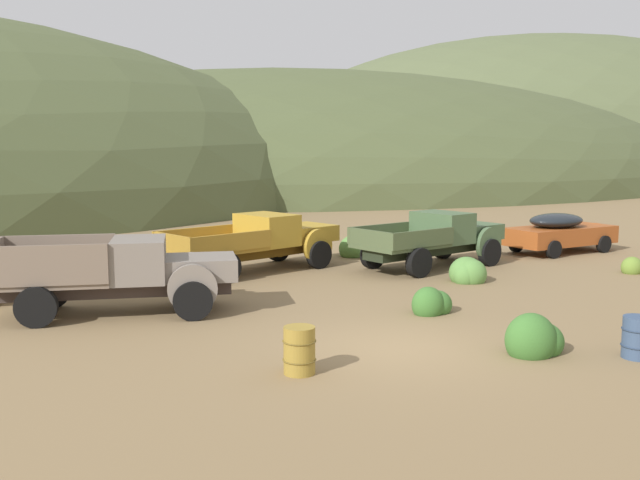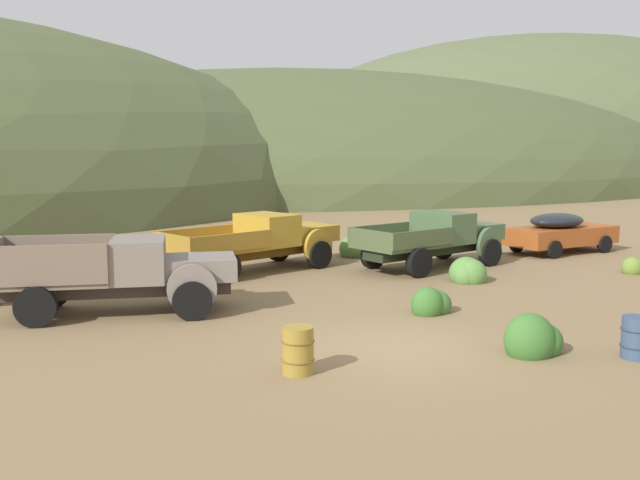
{
  "view_description": "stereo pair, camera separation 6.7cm",
  "coord_description": "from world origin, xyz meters",
  "px_view_note": "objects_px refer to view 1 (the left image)",
  "views": [
    {
      "loc": [
        -7.43,
        -12.27,
        4.18
      ],
      "look_at": [
        1.76,
        7.62,
        1.25
      ],
      "focal_mm": 39.69,
      "sensor_mm": 36.0,
      "label": 1
    },
    {
      "loc": [
        -7.37,
        -12.3,
        4.18
      ],
      "look_at": [
        1.76,
        7.62,
        1.25
      ],
      "focal_mm": 39.69,
      "sensor_mm": 36.0,
      "label": 2
    }
  ],
  "objects_px": {
    "truck_mustard": "(265,240)",
    "oil_drum_by_truck": "(299,350)",
    "truck_weathered_green": "(441,238)",
    "oil_drum_spare": "(638,337)",
    "car_oxide_orange": "(563,232)",
    "truck_primer_gray": "(133,274)"
  },
  "relations": [
    {
      "from": "truck_mustard",
      "to": "truck_weathered_green",
      "type": "relative_size",
      "value": 1.09
    },
    {
      "from": "oil_drum_by_truck",
      "to": "oil_drum_spare",
      "type": "bearing_deg",
      "value": -16.55
    },
    {
      "from": "truck_weathered_green",
      "to": "truck_mustard",
      "type": "bearing_deg",
      "value": 148.31
    },
    {
      "from": "truck_mustard",
      "to": "oil_drum_spare",
      "type": "bearing_deg",
      "value": -94.07
    },
    {
      "from": "truck_mustard",
      "to": "truck_weathered_green",
      "type": "distance_m",
      "value": 6.11
    },
    {
      "from": "truck_weathered_green",
      "to": "oil_drum_by_truck",
      "type": "relative_size",
      "value": 6.91
    },
    {
      "from": "oil_drum_spare",
      "to": "oil_drum_by_truck",
      "type": "height_order",
      "value": "oil_drum_by_truck"
    },
    {
      "from": "oil_drum_spare",
      "to": "oil_drum_by_truck",
      "type": "relative_size",
      "value": 0.94
    },
    {
      "from": "car_oxide_orange",
      "to": "oil_drum_by_truck",
      "type": "distance_m",
      "value": 18.08
    },
    {
      "from": "oil_drum_by_truck",
      "to": "truck_weathered_green",
      "type": "bearing_deg",
      "value": 43.96
    },
    {
      "from": "oil_drum_spare",
      "to": "truck_mustard",
      "type": "bearing_deg",
      "value": 104.06
    },
    {
      "from": "truck_primer_gray",
      "to": "oil_drum_spare",
      "type": "bearing_deg",
      "value": -30.07
    },
    {
      "from": "car_oxide_orange",
      "to": "oil_drum_by_truck",
      "type": "height_order",
      "value": "car_oxide_orange"
    },
    {
      "from": "truck_primer_gray",
      "to": "truck_mustard",
      "type": "xyz_separation_m",
      "value": [
        5.21,
        4.57,
        -0.01
      ]
    },
    {
      "from": "truck_mustard",
      "to": "oil_drum_by_truck",
      "type": "distance_m",
      "value": 11.21
    },
    {
      "from": "truck_mustard",
      "to": "oil_drum_spare",
      "type": "distance_m",
      "value": 13.02
    },
    {
      "from": "truck_weathered_green",
      "to": "car_oxide_orange",
      "type": "distance_m",
      "value": 6.3
    },
    {
      "from": "truck_weathered_green",
      "to": "oil_drum_spare",
      "type": "relative_size",
      "value": 7.32
    },
    {
      "from": "truck_primer_gray",
      "to": "truck_weathered_green",
      "type": "bearing_deg",
      "value": 27.43
    },
    {
      "from": "oil_drum_spare",
      "to": "oil_drum_by_truck",
      "type": "distance_m",
      "value": 6.75
    },
    {
      "from": "oil_drum_by_truck",
      "to": "car_oxide_orange",
      "type": "bearing_deg",
      "value": 31.66
    },
    {
      "from": "oil_drum_by_truck",
      "to": "truck_mustard",
      "type": "bearing_deg",
      "value": 72.8
    }
  ]
}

